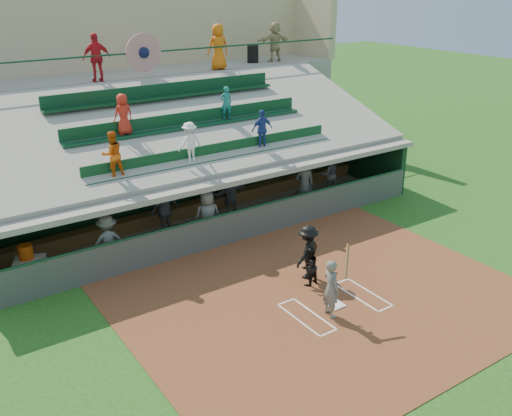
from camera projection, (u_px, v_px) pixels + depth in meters
ground at (335, 306)px, 15.72m from camera, size 100.00×100.00×0.00m
dirt_slab at (324, 298)px, 16.10m from camera, size 11.00×9.00×0.02m
home_plate at (335, 305)px, 15.70m from camera, size 0.43×0.43×0.03m
batters_box_chalk at (335, 305)px, 15.71m from camera, size 2.65×1.85×0.01m
dugout_floor at (213, 224)px, 20.89m from camera, size 16.00×3.50×0.04m
concourse_slab at (135, 126)px, 25.21m from camera, size 20.00×3.00×4.60m
grandstand at (164, 142)px, 22.92m from camera, size 20.40×10.40×7.80m
batter_at_plate at (331, 288)px, 14.95m from camera, size 0.86×0.74×1.95m
catcher at (310, 267)px, 16.56m from camera, size 0.62×0.51×1.17m
home_umpire at (308, 252)px, 16.89m from camera, size 1.24×0.99×1.67m
dugout_bench at (201, 206)px, 21.78m from camera, size 16.14×1.34×0.48m
white_table at (31, 271)px, 16.71m from camera, size 1.05×0.93×0.76m
water_cooler at (26, 252)px, 16.52m from camera, size 0.42×0.42×0.42m
dugout_player_a at (108, 241)px, 17.48m from camera, size 1.17×0.76×1.71m
dugout_player_b at (165, 210)px, 19.52m from camera, size 1.18×0.65×1.90m
dugout_player_c at (208, 216)px, 19.12m from camera, size 1.01×0.78×1.84m
dugout_player_d at (230, 193)px, 21.32m from camera, size 1.64×0.71×1.71m
dugout_player_e at (304, 185)px, 21.90m from camera, size 0.83×0.72×1.92m
dugout_player_f at (329, 174)px, 23.49m from camera, size 0.96×0.85×1.63m
trash_bin at (253, 54)px, 27.11m from camera, size 0.54×0.54×0.81m
concourse_staff_a at (97, 58)px, 21.96m from camera, size 1.10×0.50×1.85m
concourse_staff_b at (218, 47)px, 24.83m from camera, size 1.01×0.70×1.95m
concourse_staff_c at (275, 42)px, 27.32m from camera, size 1.74×0.67×1.84m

